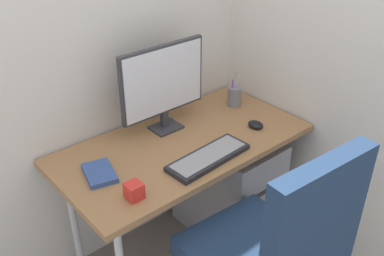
{
  "coord_description": "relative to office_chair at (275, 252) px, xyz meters",
  "views": [
    {
      "loc": [
        -1.09,
        -1.35,
        1.81
      ],
      "look_at": [
        0.0,
        -0.06,
        0.82
      ],
      "focal_mm": 40.51,
      "sensor_mm": 36.0,
      "label": 1
    }
  ],
  "objects": [
    {
      "name": "ground_plane",
      "position": [
        0.09,
        0.66,
        -0.57
      ],
      "size": [
        8.0,
        8.0,
        0.0
      ],
      "primitive_type": "plane",
      "color": "slate"
    },
    {
      "name": "desk",
      "position": [
        0.09,
        0.66,
        0.09
      ],
      "size": [
        1.21,
        0.61,
        0.72
      ],
      "color": "#996B42",
      "rests_on": "ground_plane"
    },
    {
      "name": "office_chair",
      "position": [
        0.0,
        0.0,
        0.0
      ],
      "size": [
        0.61,
        0.63,
        1.07
      ],
      "color": "black",
      "rests_on": "ground_plane"
    },
    {
      "name": "filing_cabinet",
      "position": [
        0.39,
        0.65,
        -0.26
      ],
      "size": [
        0.36,
        0.56,
        0.62
      ],
      "color": "gray",
      "rests_on": "ground_plane"
    },
    {
      "name": "monitor",
      "position": [
        0.1,
        0.81,
        0.39
      ],
      "size": [
        0.47,
        0.12,
        0.43
      ],
      "color": "#333338",
      "rests_on": "desk"
    },
    {
      "name": "keyboard",
      "position": [
        0.08,
        0.47,
        0.16
      ],
      "size": [
        0.41,
        0.16,
        0.03
      ],
      "color": "black",
      "rests_on": "desk"
    },
    {
      "name": "mouse",
      "position": [
        0.45,
        0.52,
        0.16
      ],
      "size": [
        0.07,
        0.09,
        0.03
      ],
      "primitive_type": "ellipsoid",
      "rotation": [
        0.0,
        0.0,
        0.05
      ],
      "color": "black",
      "rests_on": "desk"
    },
    {
      "name": "pen_holder",
      "position": [
        0.54,
        0.76,
        0.2
      ],
      "size": [
        0.07,
        0.07,
        0.19
      ],
      "color": "slate",
      "rests_on": "desk"
    },
    {
      "name": "notebook",
      "position": [
        -0.35,
        0.68,
        0.16
      ],
      "size": [
        0.15,
        0.2,
        0.02
      ],
      "primitive_type": "cube",
      "rotation": [
        0.0,
        0.0,
        -0.25
      ],
      "color": "#334C8C",
      "rests_on": "desk"
    },
    {
      "name": "desk_clamp_accessory",
      "position": [
        -0.32,
        0.46,
        0.18
      ],
      "size": [
        0.06,
        0.06,
        0.07
      ],
      "primitive_type": "cube",
      "color": "red",
      "rests_on": "desk"
    }
  ]
}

